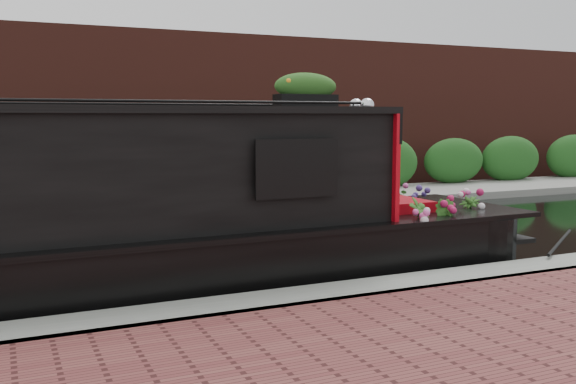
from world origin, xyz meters
name	(u,v)px	position (x,y,z in m)	size (l,w,h in m)	color
ground	(179,255)	(0.00, 0.00, 0.00)	(80.00, 80.00, 0.00)	black
near_bank_coping	(270,324)	(0.00, -3.30, 0.00)	(40.00, 0.60, 0.50)	gray
far_bank_path	(125,214)	(0.00, 4.20, 0.00)	(40.00, 2.40, 0.34)	gray
far_hedge	(118,208)	(0.00, 5.10, 0.00)	(40.00, 1.10, 2.80)	#1F521B
far_brick_wall	(103,197)	(0.00, 7.20, 0.00)	(40.00, 1.00, 8.00)	#51231B
narrowboat	(22,233)	(-2.08, -1.87, 0.79)	(11.31, 2.16, 2.66)	black
rope_fender	(490,246)	(3.91, -1.87, 0.16)	(0.32, 0.32, 0.34)	olive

